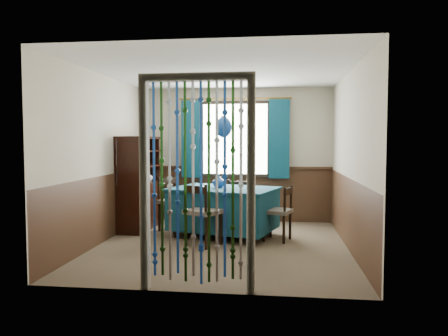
# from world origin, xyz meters

# --- Properties ---
(floor) EXTENTS (4.00, 4.00, 0.00)m
(floor) POSITION_xyz_m (0.00, 0.00, 0.00)
(floor) COLOR brown
(floor) RESTS_ON ground
(ceiling) EXTENTS (4.00, 4.00, 0.00)m
(ceiling) POSITION_xyz_m (0.00, 0.00, 2.50)
(ceiling) COLOR silver
(ceiling) RESTS_ON ground
(wall_back) EXTENTS (3.60, 0.00, 3.60)m
(wall_back) POSITION_xyz_m (0.00, 2.00, 1.25)
(wall_back) COLOR #BFB59C
(wall_back) RESTS_ON ground
(wall_front) EXTENTS (3.60, 0.00, 3.60)m
(wall_front) POSITION_xyz_m (0.00, -2.00, 1.25)
(wall_front) COLOR #BFB59C
(wall_front) RESTS_ON ground
(wall_left) EXTENTS (0.00, 4.00, 4.00)m
(wall_left) POSITION_xyz_m (-1.80, 0.00, 1.25)
(wall_left) COLOR #BFB59C
(wall_left) RESTS_ON ground
(wall_right) EXTENTS (0.00, 4.00, 4.00)m
(wall_right) POSITION_xyz_m (1.80, 0.00, 1.25)
(wall_right) COLOR #BFB59C
(wall_right) RESTS_ON ground
(wainscot_back) EXTENTS (3.60, 0.00, 3.60)m
(wainscot_back) POSITION_xyz_m (0.00, 1.99, 0.50)
(wainscot_back) COLOR #402718
(wainscot_back) RESTS_ON ground
(wainscot_front) EXTENTS (3.60, 0.00, 3.60)m
(wainscot_front) POSITION_xyz_m (0.00, -1.99, 0.50)
(wainscot_front) COLOR #402718
(wainscot_front) RESTS_ON ground
(wainscot_left) EXTENTS (0.00, 4.00, 4.00)m
(wainscot_left) POSITION_xyz_m (-1.79, 0.00, 0.50)
(wainscot_left) COLOR #402718
(wainscot_left) RESTS_ON ground
(wainscot_right) EXTENTS (0.00, 4.00, 4.00)m
(wainscot_right) POSITION_xyz_m (1.79, 0.00, 0.50)
(wainscot_right) COLOR #402718
(wainscot_right) RESTS_ON ground
(window) EXTENTS (1.32, 0.12, 1.42)m
(window) POSITION_xyz_m (0.00, 1.95, 1.55)
(window) COLOR black
(window) RESTS_ON wall_back
(doorway) EXTENTS (1.16, 0.12, 2.18)m
(doorway) POSITION_xyz_m (0.00, -1.94, 1.05)
(doorway) COLOR silver
(doorway) RESTS_ON ground
(dining_table) EXTENTS (1.85, 1.52, 0.77)m
(dining_table) POSITION_xyz_m (-0.05, 0.62, 0.45)
(dining_table) COLOR #103F53
(dining_table) RESTS_ON floor
(chair_near) EXTENTS (0.60, 0.59, 0.91)m
(chair_near) POSITION_xyz_m (-0.28, -0.06, 0.49)
(chair_near) COLOR black
(chair_near) RESTS_ON floor
(chair_far) EXTENTS (0.42, 0.40, 0.83)m
(chair_far) POSITION_xyz_m (0.10, 1.29, 0.44)
(chair_far) COLOR black
(chair_far) RESTS_ON floor
(chair_left) EXTENTS (0.61, 0.62, 0.92)m
(chair_left) POSITION_xyz_m (-0.95, 0.94, 0.49)
(chair_left) COLOR black
(chair_left) RESTS_ON floor
(chair_right) EXTENTS (0.50, 0.51, 0.84)m
(chair_right) POSITION_xyz_m (0.82, 0.40, 0.45)
(chair_right) COLOR black
(chair_right) RESTS_ON floor
(sideboard) EXTENTS (0.49, 1.24, 1.59)m
(sideboard) POSITION_xyz_m (-1.57, 1.06, 0.56)
(sideboard) COLOR black
(sideboard) RESTS_ON floor
(pendant_lamp) EXTENTS (0.26, 0.26, 0.93)m
(pendant_lamp) POSITION_xyz_m (-0.05, 0.62, 1.73)
(pendant_lamp) COLOR olive
(pendant_lamp) RESTS_ON ceiling
(vase_table) EXTENTS (0.18, 0.18, 0.19)m
(vase_table) POSITION_xyz_m (-0.14, 0.67, 0.87)
(vase_table) COLOR navy
(vase_table) RESTS_ON dining_table
(bowl_shelf) EXTENTS (0.23, 0.23, 0.05)m
(bowl_shelf) POSITION_xyz_m (-1.51, 0.88, 1.11)
(bowl_shelf) COLOR beige
(bowl_shelf) RESTS_ON sideboard
(vase_sideboard) EXTENTS (0.22, 0.22, 0.18)m
(vase_sideboard) POSITION_xyz_m (-1.51, 1.36, 0.89)
(vase_sideboard) COLOR beige
(vase_sideboard) RESTS_ON sideboard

